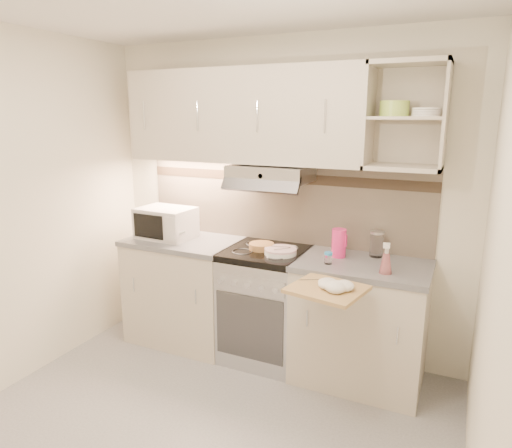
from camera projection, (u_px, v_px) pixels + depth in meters
name	position (u px, v px, depth m)	size (l,w,h in m)	color
ground	(191.00, 441.00, 2.74)	(3.00, 3.00, 0.00)	#9C9C9F
room_shell	(216.00, 164.00, 2.68)	(3.04, 2.84, 2.52)	#EDE7CF
base_cabinet_left	(186.00, 292.00, 3.92)	(0.90, 0.60, 0.86)	beige
worktop_left	(184.00, 241.00, 3.81)	(0.92, 0.62, 0.04)	slate
base_cabinet_right	(360.00, 325.00, 3.30)	(0.90, 0.60, 0.86)	beige
worktop_right	(363.00, 266.00, 3.20)	(0.92, 0.62, 0.04)	slate
electric_range	(265.00, 304.00, 3.60)	(0.60, 0.60, 0.90)	#B7B7BC
microwave	(166.00, 223.00, 3.82)	(0.46, 0.35, 0.25)	silver
watering_can	(174.00, 233.00, 3.70)	(0.23, 0.13, 0.20)	silver
plate_stack	(281.00, 251.00, 3.38)	(0.24, 0.24, 0.05)	white
bread_loaf	(261.00, 246.00, 3.51)	(0.19, 0.19, 0.05)	olive
pink_pitcher	(339.00, 243.00, 3.31)	(0.11, 0.10, 0.21)	#EE2773
glass_jar	(377.00, 244.00, 3.31)	(0.10, 0.10, 0.19)	silver
spice_jar	(328.00, 258.00, 3.16)	(0.06, 0.06, 0.08)	silver
spray_bottle	(386.00, 261.00, 2.96)	(0.08, 0.08, 0.22)	pink
cutting_board	(327.00, 289.00, 2.78)	(0.43, 0.38, 0.02)	tan
dish_towel	(335.00, 283.00, 2.76)	(0.24, 0.20, 0.06)	silver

